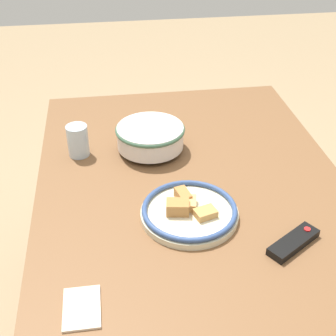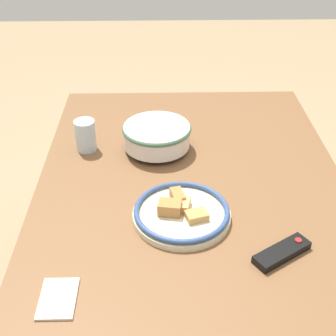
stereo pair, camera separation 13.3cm
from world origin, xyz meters
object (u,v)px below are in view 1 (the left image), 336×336
at_px(food_plate, 189,211).
at_px(drinking_glass, 78,141).
at_px(noodle_bowl, 150,137).
at_px(tv_remote, 294,242).

relative_size(food_plate, drinking_glass, 2.53).
distance_m(noodle_bowl, drinking_glass, 0.23).
height_order(tv_remote, drinking_glass, drinking_glass).
relative_size(noodle_bowl, food_plate, 0.85).
distance_m(noodle_bowl, food_plate, 0.35).
bearing_deg(noodle_bowl, food_plate, 10.31).
height_order(noodle_bowl, drinking_glass, drinking_glass).
bearing_deg(noodle_bowl, drinking_glass, -91.54).
xyz_separation_m(noodle_bowl, food_plate, (0.34, 0.06, -0.03)).
relative_size(noodle_bowl, drinking_glass, 2.16).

